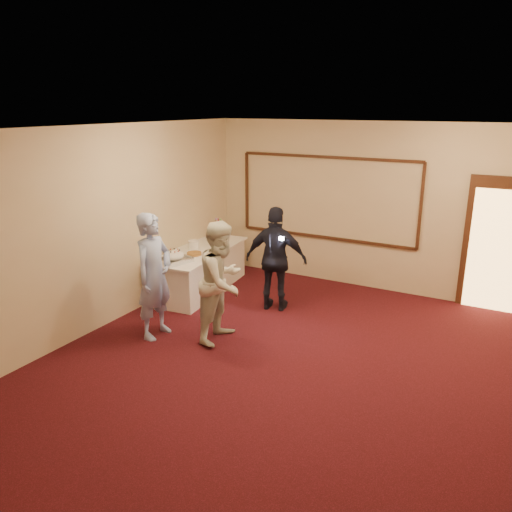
{
  "coord_description": "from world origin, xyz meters",
  "views": [
    {
      "loc": [
        2.44,
        -5.18,
        3.27
      ],
      "look_at": [
        -0.89,
        0.91,
        1.15
      ],
      "focal_mm": 35.0,
      "sensor_mm": 36.0,
      "label": 1
    }
  ],
  "objects_px": {
    "man": "(154,276)",
    "cupcake_stand": "(219,230)",
    "tart": "(194,254)",
    "woman": "(222,282)",
    "pavlova_tray": "(174,257)",
    "buffet_table": "(201,270)",
    "plate_stack_b": "(221,242)",
    "guest": "(276,259)",
    "plate_stack_a": "(194,245)"
  },
  "relations": [
    {
      "from": "plate_stack_a",
      "to": "woman",
      "type": "relative_size",
      "value": 0.11
    },
    {
      "from": "pavlova_tray",
      "to": "guest",
      "type": "relative_size",
      "value": 0.37
    },
    {
      "from": "man",
      "to": "woman",
      "type": "bearing_deg",
      "value": -67.3
    },
    {
      "from": "cupcake_stand",
      "to": "tart",
      "type": "relative_size",
      "value": 1.46
    },
    {
      "from": "buffet_table",
      "to": "plate_stack_b",
      "type": "xyz_separation_m",
      "value": [
        0.19,
        0.4,
        0.45
      ]
    },
    {
      "from": "guest",
      "to": "cupcake_stand",
      "type": "bearing_deg",
      "value": -41.7
    },
    {
      "from": "plate_stack_a",
      "to": "woman",
      "type": "height_order",
      "value": "woman"
    },
    {
      "from": "pavlova_tray",
      "to": "guest",
      "type": "distance_m",
      "value": 1.68
    },
    {
      "from": "buffet_table",
      "to": "man",
      "type": "bearing_deg",
      "value": -74.9
    },
    {
      "from": "buffet_table",
      "to": "guest",
      "type": "bearing_deg",
      "value": -4.49
    },
    {
      "from": "man",
      "to": "woman",
      "type": "height_order",
      "value": "man"
    },
    {
      "from": "tart",
      "to": "plate_stack_a",
      "type": "bearing_deg",
      "value": 126.08
    },
    {
      "from": "pavlova_tray",
      "to": "woman",
      "type": "bearing_deg",
      "value": -25.43
    },
    {
      "from": "cupcake_stand",
      "to": "woman",
      "type": "xyz_separation_m",
      "value": [
        1.56,
        -2.33,
        -0.05
      ]
    },
    {
      "from": "plate_stack_a",
      "to": "cupcake_stand",
      "type": "bearing_deg",
      "value": 93.18
    },
    {
      "from": "pavlova_tray",
      "to": "plate_stack_a",
      "type": "distance_m",
      "value": 0.81
    },
    {
      "from": "buffet_table",
      "to": "plate_stack_a",
      "type": "relative_size",
      "value": 12.09
    },
    {
      "from": "plate_stack_b",
      "to": "buffet_table",
      "type": "bearing_deg",
      "value": -115.06
    },
    {
      "from": "buffet_table",
      "to": "plate_stack_a",
      "type": "xyz_separation_m",
      "value": [
        -0.1,
        -0.04,
        0.46
      ]
    },
    {
      "from": "plate_stack_a",
      "to": "tart",
      "type": "distance_m",
      "value": 0.39
    },
    {
      "from": "woman",
      "to": "buffet_table",
      "type": "bearing_deg",
      "value": 43.01
    },
    {
      "from": "buffet_table",
      "to": "plate_stack_a",
      "type": "bearing_deg",
      "value": -157.84
    },
    {
      "from": "pavlova_tray",
      "to": "plate_stack_a",
      "type": "xyz_separation_m",
      "value": [
        -0.16,
        0.79,
        -0.01
      ]
    },
    {
      "from": "woman",
      "to": "guest",
      "type": "distance_m",
      "value": 1.36
    },
    {
      "from": "plate_stack_a",
      "to": "plate_stack_b",
      "type": "bearing_deg",
      "value": 56.8
    },
    {
      "from": "buffet_table",
      "to": "man",
      "type": "distance_m",
      "value": 1.99
    },
    {
      "from": "plate_stack_b",
      "to": "woman",
      "type": "height_order",
      "value": "woman"
    },
    {
      "from": "buffet_table",
      "to": "woman",
      "type": "distance_m",
      "value": 2.09
    },
    {
      "from": "pavlova_tray",
      "to": "guest",
      "type": "height_order",
      "value": "guest"
    },
    {
      "from": "plate_stack_a",
      "to": "tart",
      "type": "bearing_deg",
      "value": -53.92
    },
    {
      "from": "pavlova_tray",
      "to": "plate_stack_b",
      "type": "height_order",
      "value": "pavlova_tray"
    },
    {
      "from": "plate_stack_b",
      "to": "tart",
      "type": "distance_m",
      "value": 0.76
    },
    {
      "from": "cupcake_stand",
      "to": "guest",
      "type": "xyz_separation_m",
      "value": [
        1.74,
        -0.98,
        -0.06
      ]
    },
    {
      "from": "plate_stack_b",
      "to": "guest",
      "type": "xyz_separation_m",
      "value": [
        1.4,
        -0.53,
        0.02
      ]
    },
    {
      "from": "pavlova_tray",
      "to": "woman",
      "type": "xyz_separation_m",
      "value": [
        1.35,
        -0.64,
        0.01
      ]
    },
    {
      "from": "plate_stack_b",
      "to": "woman",
      "type": "xyz_separation_m",
      "value": [
        1.22,
        -1.87,
        0.03
      ]
    },
    {
      "from": "pavlova_tray",
      "to": "woman",
      "type": "height_order",
      "value": "woman"
    },
    {
      "from": "man",
      "to": "cupcake_stand",
      "type": "bearing_deg",
      "value": 13.58
    },
    {
      "from": "woman",
      "to": "plate_stack_a",
      "type": "bearing_deg",
      "value": 45.84
    },
    {
      "from": "man",
      "to": "guest",
      "type": "distance_m",
      "value": 2.04
    },
    {
      "from": "pavlova_tray",
      "to": "cupcake_stand",
      "type": "height_order",
      "value": "cupcake_stand"
    },
    {
      "from": "buffet_table",
      "to": "guest",
      "type": "height_order",
      "value": "guest"
    },
    {
      "from": "cupcake_stand",
      "to": "plate_stack_b",
      "type": "distance_m",
      "value": 0.57
    },
    {
      "from": "tart",
      "to": "buffet_table",
      "type": "bearing_deg",
      "value": 109.59
    },
    {
      "from": "cupcake_stand",
      "to": "woman",
      "type": "bearing_deg",
      "value": -56.17
    },
    {
      "from": "man",
      "to": "plate_stack_a",
      "type": "bearing_deg",
      "value": 18.44
    },
    {
      "from": "pavlova_tray",
      "to": "buffet_table",
      "type": "bearing_deg",
      "value": 94.26
    },
    {
      "from": "plate_stack_a",
      "to": "man",
      "type": "distance_m",
      "value": 1.91
    },
    {
      "from": "cupcake_stand",
      "to": "woman",
      "type": "relative_size",
      "value": 0.24
    },
    {
      "from": "plate_stack_a",
      "to": "pavlova_tray",
      "type": "bearing_deg",
      "value": -78.26
    }
  ]
}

